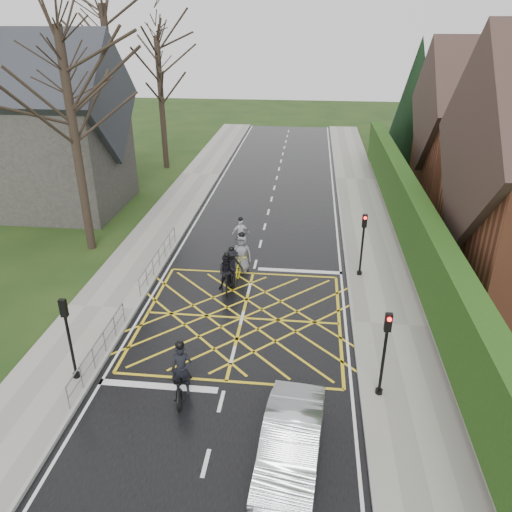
% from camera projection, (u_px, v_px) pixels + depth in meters
% --- Properties ---
extents(ground, '(120.00, 120.00, 0.00)m').
position_uv_depth(ground, '(242.00, 318.00, 20.67)').
color(ground, black).
rests_on(ground, ground).
extents(road, '(9.00, 80.00, 0.01)m').
position_uv_depth(road, '(242.00, 318.00, 20.67)').
color(road, black).
rests_on(road, ground).
extents(sidewalk_right, '(3.00, 80.00, 0.15)m').
position_uv_depth(sidewalk_right, '(390.00, 325.00, 20.04)').
color(sidewalk_right, gray).
rests_on(sidewalk_right, ground).
extents(sidewalk_left, '(3.00, 80.00, 0.15)m').
position_uv_depth(sidewalk_left, '(102.00, 308.00, 21.23)').
color(sidewalk_left, gray).
rests_on(sidewalk_left, ground).
extents(stone_wall, '(0.50, 38.00, 0.70)m').
position_uv_depth(stone_wall, '(410.00, 257.00, 25.12)').
color(stone_wall, slate).
rests_on(stone_wall, ground).
extents(hedge, '(0.90, 38.00, 2.80)m').
position_uv_depth(hedge, '(415.00, 225.00, 24.36)').
color(hedge, '#13340E').
rests_on(hedge, stone_wall).
extents(house_far, '(9.80, 8.80, 10.30)m').
position_uv_depth(house_far, '(495.00, 131.00, 33.43)').
color(house_far, brown).
rests_on(house_far, ground).
extents(conifer, '(4.60, 4.60, 10.00)m').
position_uv_depth(conifer, '(414.00, 102.00, 40.72)').
color(conifer, black).
rests_on(conifer, ground).
extents(church, '(8.80, 7.80, 11.00)m').
position_uv_depth(church, '(49.00, 131.00, 30.62)').
color(church, '#2D2B28').
rests_on(church, ground).
extents(tree_near, '(9.24, 9.24, 11.44)m').
position_uv_depth(tree_near, '(68.00, 96.00, 23.50)').
color(tree_near, black).
rests_on(tree_near, ground).
extents(tree_mid, '(10.08, 10.08, 12.48)m').
position_uv_depth(tree_mid, '(109.00, 65.00, 30.45)').
color(tree_mid, black).
rests_on(tree_mid, ground).
extents(tree_far, '(8.40, 8.40, 10.40)m').
position_uv_depth(tree_far, '(159.00, 76.00, 38.17)').
color(tree_far, black).
rests_on(tree_far, ground).
extents(railing_south, '(0.05, 5.04, 1.03)m').
position_uv_depth(railing_south, '(98.00, 345.00, 17.65)').
color(railing_south, slate).
rests_on(railing_south, ground).
extents(railing_north, '(0.05, 6.04, 1.03)m').
position_uv_depth(railing_north, '(159.00, 254.00, 24.37)').
color(railing_north, slate).
rests_on(railing_north, ground).
extents(traffic_light_ne, '(0.24, 0.31, 3.21)m').
position_uv_depth(traffic_light_ne, '(362.00, 246.00, 23.20)').
color(traffic_light_ne, black).
rests_on(traffic_light_ne, ground).
extents(traffic_light_se, '(0.24, 0.31, 3.21)m').
position_uv_depth(traffic_light_se, '(384.00, 356.00, 15.68)').
color(traffic_light_se, black).
rests_on(traffic_light_se, ground).
extents(traffic_light_sw, '(0.24, 0.31, 3.21)m').
position_uv_depth(traffic_light_sw, '(70.00, 340.00, 16.43)').
color(traffic_light_sw, black).
rests_on(traffic_light_sw, ground).
extents(cyclist_rear, '(1.02, 2.20, 2.06)m').
position_uv_depth(cyclist_rear, '(182.00, 378.00, 16.24)').
color(cyclist_rear, black).
rests_on(cyclist_rear, ground).
extents(cyclist_back, '(0.90, 1.91, 1.86)m').
position_uv_depth(cyclist_back, '(227.00, 276.00, 22.54)').
color(cyclist_back, black).
rests_on(cyclist_back, ground).
extents(cyclist_mid, '(1.19, 1.94, 1.79)m').
position_uv_depth(cyclist_mid, '(232.00, 269.00, 23.25)').
color(cyclist_mid, black).
rests_on(cyclist_mid, ground).
extents(cyclist_front, '(1.08, 1.82, 1.77)m').
position_uv_depth(cyclist_front, '(241.00, 237.00, 26.66)').
color(cyclist_front, black).
rests_on(cyclist_front, ground).
extents(cyclist_lead, '(0.99, 2.20, 2.08)m').
position_uv_depth(cyclist_lead, '(242.00, 258.00, 24.11)').
color(cyclist_lead, yellow).
rests_on(cyclist_lead, ground).
extents(car, '(1.93, 4.61, 1.48)m').
position_uv_depth(car, '(291.00, 444.00, 13.62)').
color(car, silver).
rests_on(car, ground).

